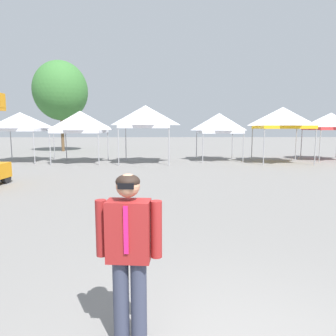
% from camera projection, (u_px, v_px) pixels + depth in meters
% --- Properties ---
extents(canopy_tent_behind_center, '(3.35, 3.35, 3.20)m').
position_uv_depth(canopy_tent_behind_center, '(20.00, 122.00, 19.57)').
color(canopy_tent_behind_center, '#9E9EA3').
rests_on(canopy_tent_behind_center, ground).
extents(canopy_tent_left_of_center, '(3.07, 3.07, 3.27)m').
position_uv_depth(canopy_tent_left_of_center, '(80.00, 122.00, 19.12)').
color(canopy_tent_left_of_center, '#9E9EA3').
rests_on(canopy_tent_left_of_center, ground).
extents(canopy_tent_behind_left, '(3.20, 3.20, 3.60)m').
position_uv_depth(canopy_tent_behind_left, '(145.00, 117.00, 18.91)').
color(canopy_tent_behind_left, '#9E9EA3').
rests_on(canopy_tent_behind_left, ground).
extents(canopy_tent_behind_right, '(2.86, 2.86, 3.18)m').
position_uv_depth(canopy_tent_behind_right, '(219.00, 123.00, 20.33)').
color(canopy_tent_behind_right, '#9E9EA3').
rests_on(canopy_tent_behind_right, ground).
extents(canopy_tent_right_of_center, '(3.34, 3.34, 3.51)m').
position_uv_depth(canopy_tent_right_of_center, '(283.00, 118.00, 19.12)').
color(canopy_tent_right_of_center, '#9E9EA3').
rests_on(canopy_tent_right_of_center, ground).
extents(canopy_tent_center, '(2.77, 2.77, 3.23)m').
position_uv_depth(canopy_tent_center, '(331.00, 121.00, 20.68)').
color(canopy_tent_center, '#9E9EA3').
rests_on(canopy_tent_center, ground).
extents(person_foreground, '(0.65, 0.28, 1.78)m').
position_uv_depth(person_foreground, '(129.00, 249.00, 2.96)').
color(person_foreground, '#33384C').
rests_on(person_foreground, ground).
extents(tree_behind_tents_center, '(4.95, 4.95, 8.35)m').
position_uv_depth(tree_behind_tents_center, '(61.00, 91.00, 28.05)').
color(tree_behind_tents_center, brown).
rests_on(tree_behind_tents_center, ground).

